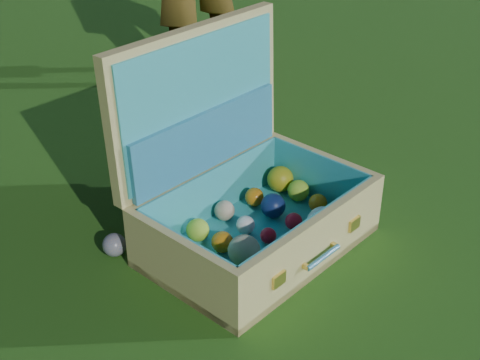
% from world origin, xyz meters
% --- Properties ---
extents(ground, '(60.00, 60.00, 0.00)m').
position_xyz_m(ground, '(0.00, 0.00, 0.00)').
color(ground, '#215114').
rests_on(ground, ground).
extents(stray_ball, '(0.07, 0.07, 0.07)m').
position_xyz_m(stray_ball, '(-0.48, 0.06, 0.03)').
color(stray_ball, '#3A5E97').
rests_on(stray_ball, ground).
extents(suitcase, '(0.68, 0.55, 0.60)m').
position_xyz_m(suitcase, '(-0.15, -0.10, 0.17)').
color(suitcase, '#CDBC6E').
rests_on(suitcase, ground).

